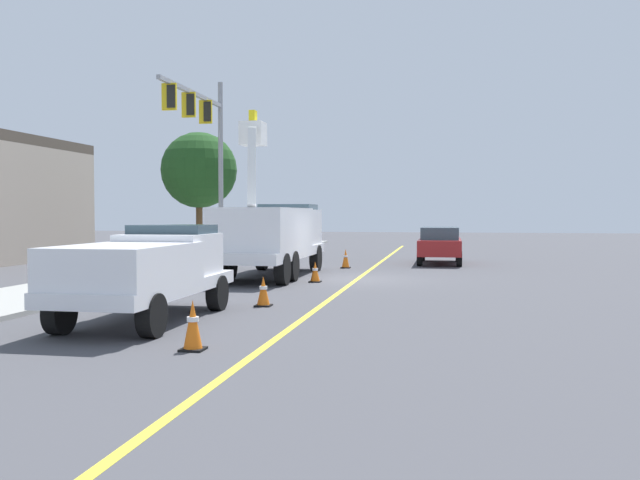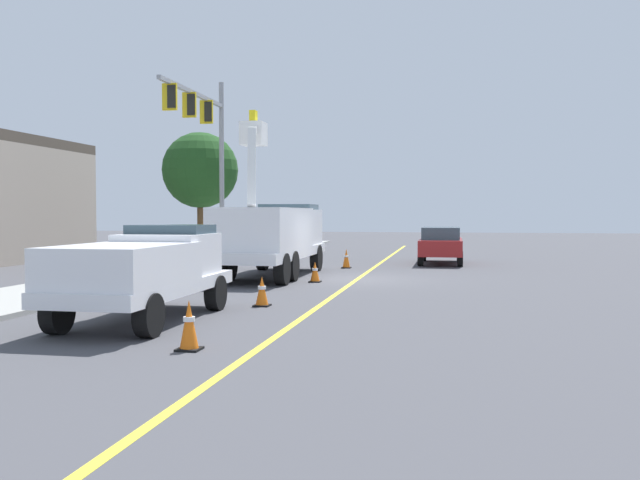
# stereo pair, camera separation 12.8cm
# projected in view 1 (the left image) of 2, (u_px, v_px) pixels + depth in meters

# --- Properties ---
(ground) EXTENTS (120.00, 120.00, 0.00)m
(ground) POSITION_uv_depth(u_px,v_px,m) (357.00, 279.00, 24.21)
(ground) COLOR #47474C
(sidewalk_far_side) EXTENTS (60.00, 3.67, 0.12)m
(sidewalk_far_side) POSITION_uv_depth(u_px,v_px,m) (144.00, 274.00, 25.69)
(sidewalk_far_side) COLOR #9E9E99
(sidewalk_far_side) RESTS_ON ground
(lane_centre_stripe) EXTENTS (50.00, 0.22, 0.01)m
(lane_centre_stripe) POSITION_uv_depth(u_px,v_px,m) (357.00, 279.00, 24.21)
(lane_centre_stripe) COLOR yellow
(lane_centre_stripe) RESTS_ON ground
(utility_bucket_truck) EXTENTS (8.20, 2.85, 6.31)m
(utility_bucket_truck) POSITION_uv_depth(u_px,v_px,m) (271.00, 233.00, 25.23)
(utility_bucket_truck) COLOR white
(utility_bucket_truck) RESTS_ON ground
(service_pickup_truck) EXTENTS (5.60, 2.20, 2.06)m
(service_pickup_truck) POSITION_uv_depth(u_px,v_px,m) (146.00, 270.00, 14.72)
(service_pickup_truck) COLOR white
(service_pickup_truck) RESTS_ON ground
(passing_minivan) EXTENTS (4.80, 1.95, 1.69)m
(passing_minivan) POSITION_uv_depth(u_px,v_px,m) (440.00, 243.00, 31.65)
(passing_minivan) COLOR maroon
(passing_minivan) RESTS_ON ground
(traffic_cone_leading) EXTENTS (0.40, 0.40, 0.87)m
(traffic_cone_leading) POSITION_uv_depth(u_px,v_px,m) (193.00, 325.00, 11.63)
(traffic_cone_leading) COLOR black
(traffic_cone_leading) RESTS_ON ground
(traffic_cone_mid_front) EXTENTS (0.40, 0.40, 0.75)m
(traffic_cone_mid_front) POSITION_uv_depth(u_px,v_px,m) (263.00, 292.00, 17.15)
(traffic_cone_mid_front) COLOR black
(traffic_cone_mid_front) RESTS_ON ground
(traffic_cone_mid_rear) EXTENTS (0.40, 0.40, 0.70)m
(traffic_cone_mid_rear) POSITION_uv_depth(u_px,v_px,m) (315.00, 272.00, 23.12)
(traffic_cone_mid_rear) COLOR black
(traffic_cone_mid_rear) RESTS_ON ground
(traffic_cone_trailing) EXTENTS (0.40, 0.40, 0.82)m
(traffic_cone_trailing) POSITION_uv_depth(u_px,v_px,m) (346.00, 259.00, 29.07)
(traffic_cone_trailing) COLOR black
(traffic_cone_trailing) RESTS_ON ground
(traffic_signal_mast) EXTENTS (6.90, 0.56, 8.27)m
(traffic_signal_mast) POSITION_uv_depth(u_px,v_px,m) (205.00, 134.00, 29.07)
(traffic_signal_mast) COLOR gray
(traffic_signal_mast) RESTS_ON ground
(street_tree_right) EXTENTS (3.70, 3.70, 6.28)m
(street_tree_right) POSITION_uv_depth(u_px,v_px,m) (199.00, 170.00, 33.42)
(street_tree_right) COLOR brown
(street_tree_right) RESTS_ON ground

